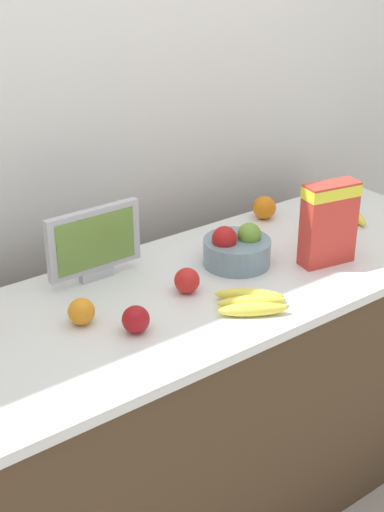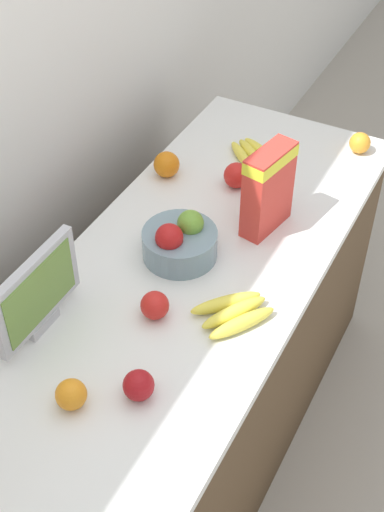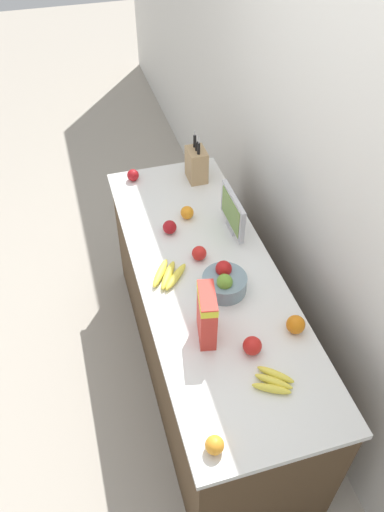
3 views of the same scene
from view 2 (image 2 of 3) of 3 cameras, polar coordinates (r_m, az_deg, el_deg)
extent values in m
plane|color=#B2A899|center=(2.59, -1.25, -16.19)|extent=(14.00, 14.00, 0.00)
cube|color=#4C3823|center=(2.24, -1.40, -10.65)|extent=(1.90, 0.65, 0.83)
cube|color=white|center=(1.92, -1.62, -2.88)|extent=(1.93, 0.68, 0.03)
cube|color=#B7B7BC|center=(1.84, -11.86, -5.25)|extent=(0.11, 0.03, 0.03)
cube|color=#B7B7BC|center=(1.76, -12.36, -2.79)|extent=(0.30, 0.02, 0.19)
cube|color=olive|center=(1.75, -12.01, -2.94)|extent=(0.26, 0.00, 0.16)
cube|color=red|center=(2.03, 6.10, 5.28)|extent=(0.18, 0.10, 0.26)
cube|color=yellow|center=(1.97, 6.32, 7.74)|extent=(0.18, 0.10, 0.04)
cylinder|color=gray|center=(1.97, -0.98, 0.96)|extent=(0.21, 0.21, 0.08)
sphere|color=#6B9E33|center=(1.96, -0.12, 2.65)|extent=(0.07, 0.07, 0.07)
sphere|color=red|center=(1.91, -1.84, 1.50)|extent=(0.08, 0.08, 0.08)
ellipsoid|color=yellow|center=(2.40, 5.42, 8.47)|extent=(0.10, 0.15, 0.03)
ellipsoid|color=yellow|center=(2.38, 4.70, 8.28)|extent=(0.12, 0.14, 0.03)
ellipsoid|color=yellow|center=(2.37, 3.96, 8.08)|extent=(0.13, 0.14, 0.03)
ellipsoid|color=yellow|center=(1.80, 4.01, -5.37)|extent=(0.19, 0.14, 0.04)
ellipsoid|color=yellow|center=(1.82, 3.39, -4.53)|extent=(0.19, 0.13, 0.04)
ellipsoid|color=yellow|center=(1.84, 2.78, -3.70)|extent=(0.17, 0.16, 0.04)
sphere|color=red|center=(1.81, -3.00, -3.96)|extent=(0.07, 0.07, 0.07)
sphere|color=red|center=(2.23, 3.58, 6.46)|extent=(0.08, 0.08, 0.08)
sphere|color=#A31419|center=(1.65, -4.30, -10.27)|extent=(0.07, 0.07, 0.07)
sphere|color=orange|center=(2.45, 13.28, 8.80)|extent=(0.07, 0.07, 0.07)
sphere|color=orange|center=(1.65, -9.65, -10.86)|extent=(0.07, 0.07, 0.07)
sphere|color=orange|center=(2.27, -2.05, 7.33)|extent=(0.08, 0.08, 0.08)
camera|label=1|loc=(0.86, 93.32, -37.02)|focal=50.00mm
camera|label=3|loc=(2.81, 36.47, 45.36)|focal=35.00mm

